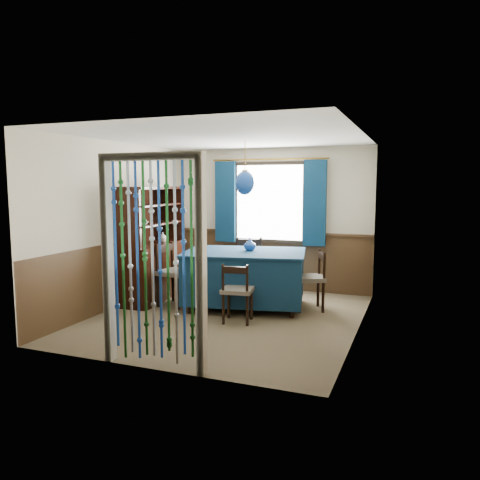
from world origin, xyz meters
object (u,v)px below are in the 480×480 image
at_px(chair_right, 312,278).
at_px(sideboard, 152,261).
at_px(chair_left, 174,273).
at_px(chair_near, 237,291).
at_px(vase_table, 250,245).
at_px(dining_table, 245,276).
at_px(vase_sideboard, 163,237).
at_px(bowl_shelf, 142,223).
at_px(chair_far, 249,265).
at_px(pendant_lamp, 245,183).

bearing_deg(chair_right, sideboard, 73.81).
xyz_separation_m(chair_left, chair_right, (2.05, 0.51, -0.04)).
xyz_separation_m(chair_near, sideboard, (-1.76, 0.71, 0.19)).
relative_size(chair_left, vase_table, 5.52).
bearing_deg(chair_left, sideboard, -106.67).
height_order(chair_near, sideboard, sideboard).
bearing_deg(dining_table, chair_near, -88.93).
bearing_deg(vase_sideboard, sideboard, -103.83).
distance_m(chair_right, bowl_shelf, 2.70).
xyz_separation_m(chair_left, vase_table, (1.11, 0.38, 0.44)).
xyz_separation_m(chair_left, sideboard, (-0.51, 0.21, 0.12)).
distance_m(chair_near, bowl_shelf, 1.93).
distance_m(chair_far, chair_left, 1.33).
xyz_separation_m(vase_table, vase_sideboard, (-1.56, 0.07, 0.05)).
relative_size(chair_near, bowl_shelf, 3.80).
bearing_deg(vase_table, chair_left, -161.13).
bearing_deg(chair_left, chair_near, 73.65).
relative_size(dining_table, chair_right, 2.25).
height_order(dining_table, pendant_lamp, pendant_lamp).
bearing_deg(chair_near, vase_table, 89.74).
height_order(dining_table, sideboard, sideboard).
height_order(chair_near, vase_sideboard, vase_sideboard).
relative_size(dining_table, pendant_lamp, 2.55).
distance_m(chair_near, pendant_lamp, 1.66).
height_order(chair_right, vase_sideboard, vase_sideboard).
xyz_separation_m(sideboard, pendant_lamp, (1.58, 0.06, 1.26)).
height_order(sideboard, pendant_lamp, pendant_lamp).
bearing_deg(chair_far, vase_sideboard, 3.89).
bearing_deg(vase_table, chair_near, -81.13).
distance_m(chair_near, chair_right, 1.29).
distance_m(pendant_lamp, vase_table, 0.94).
relative_size(chair_near, chair_left, 0.85).
relative_size(dining_table, vase_sideboard, 11.09).
distance_m(sideboard, vase_table, 1.66).
distance_m(chair_far, vase_table, 0.80).
xyz_separation_m(vase_table, bowl_shelf, (-1.56, -0.52, 0.33)).
distance_m(chair_left, bowl_shelf, 0.90).
height_order(chair_right, vase_table, vase_table).
xyz_separation_m(pendant_lamp, bowl_shelf, (-1.52, -0.41, -0.61)).
height_order(dining_table, vase_sideboard, vase_sideboard).
height_order(sideboard, vase_table, sideboard).
height_order(chair_near, bowl_shelf, bowl_shelf).
height_order(pendant_lamp, vase_sideboard, pendant_lamp).
bearing_deg(bowl_shelf, pendant_lamp, 15.21).
distance_m(sideboard, bowl_shelf, 0.74).
bearing_deg(sideboard, chair_near, -25.66).
bearing_deg(chair_left, pendant_lamp, 109.82).
height_order(dining_table, chair_right, chair_right).
height_order(chair_left, bowl_shelf, bowl_shelf).
bearing_deg(sideboard, chair_left, -25.89).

